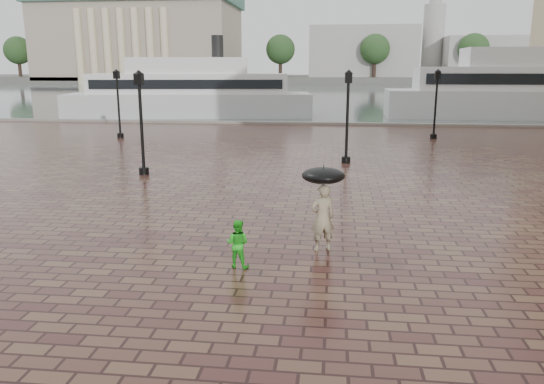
{
  "coord_description": "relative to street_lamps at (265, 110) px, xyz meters",
  "views": [
    {
      "loc": [
        2.36,
        -12.36,
        4.64
      ],
      "look_at": [
        0.76,
        1.3,
        1.4
      ],
      "focal_mm": 35.0,
      "sensor_mm": 36.0,
      "label": 1
    }
  ],
  "objects": [
    {
      "name": "child_pedestrian",
      "position": [
        1.67,
        -18.13,
        -1.74
      ],
      "size": [
        0.64,
        0.54,
        1.17
      ],
      "primitive_type": "imported",
      "rotation": [
        0.0,
        0.0,
        2.96
      ],
      "color": "green",
      "rests_on": "ground"
    },
    {
      "name": "harbour_water",
      "position": [
        1.5,
        74.5,
        -2.33
      ],
      "size": [
        240.0,
        240.0,
        0.0
      ],
      "primitive_type": "plane",
      "color": "#455054",
      "rests_on": "ground"
    },
    {
      "name": "quay_edge",
      "position": [
        1.5,
        14.5,
        -2.33
      ],
      "size": [
        80.0,
        0.6,
        0.3
      ],
      "primitive_type": "cube",
      "color": "slate",
      "rests_on": "ground"
    },
    {
      "name": "ferry_near",
      "position": [
        -9.96,
        20.39,
        -0.05
      ],
      "size": [
        23.67,
        8.98,
        7.58
      ],
      "rotation": [
        0.0,
        0.0,
        0.15
      ],
      "color": "silver",
      "rests_on": "ground"
    },
    {
      "name": "adult_pedestrian",
      "position": [
        3.63,
        -16.72,
        -1.45
      ],
      "size": [
        0.75,
        0.62,
        1.75
      ],
      "primitive_type": "imported",
      "rotation": [
        0.0,
        0.0,
        3.5
      ],
      "color": "gray",
      "rests_on": "ground"
    },
    {
      "name": "museum",
      "position": [
        -53.5,
        127.11,
        11.58
      ],
      "size": [
        57.0,
        32.5,
        26.0
      ],
      "color": "gray",
      "rests_on": "ground"
    },
    {
      "name": "ground",
      "position": [
        1.5,
        -17.5,
        -2.33
      ],
      "size": [
        300.0,
        300.0,
        0.0
      ],
      "primitive_type": "plane",
      "color": "#381C19",
      "rests_on": "ground"
    },
    {
      "name": "ferry_far",
      "position": [
        22.23,
        22.75,
        0.31
      ],
      "size": [
        26.85,
        6.92,
        8.77
      ],
      "rotation": [
        0.0,
        0.0,
        -0.02
      ],
      "color": "silver",
      "rests_on": "ground"
    },
    {
      "name": "umbrella",
      "position": [
        3.63,
        -16.72,
        -0.34
      ],
      "size": [
        1.1,
        1.1,
        1.16
      ],
      "color": "black",
      "rests_on": "ground"
    },
    {
      "name": "far_shore",
      "position": [
        1.5,
        142.5,
        -1.33
      ],
      "size": [
        300.0,
        60.0,
        2.0
      ],
      "primitive_type": "cube",
      "color": "#4C4C47",
      "rests_on": "ground"
    },
    {
      "name": "street_lamps",
      "position": [
        0.0,
        0.0,
        0.0
      ],
      "size": [
        21.44,
        14.44,
        4.4
      ],
      "color": "black",
      "rests_on": "ground"
    },
    {
      "name": "distant_skyline",
      "position": [
        49.64,
        132.5,
        7.13
      ],
      "size": [
        102.5,
        22.0,
        33.0
      ],
      "color": "#9C9A94",
      "rests_on": "ground"
    },
    {
      "name": "far_trees",
      "position": [
        1.5,
        120.5,
        7.09
      ],
      "size": [
        188.0,
        8.0,
        13.5
      ],
      "color": "#2D2119",
      "rests_on": "ground"
    }
  ]
}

